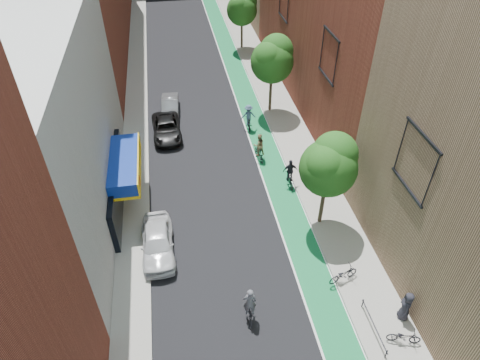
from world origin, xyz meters
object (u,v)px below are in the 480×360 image
parked_car_silver (170,106)px  cyclist_lane_near (259,149)px  cyclist_lane_far (249,118)px  parked_car_black (167,128)px  cyclist_lead (250,308)px  cyclist_lane_mid (290,176)px  pedestrian (406,306)px  parked_car_white (158,242)px

parked_car_silver → cyclist_lane_near: 10.04m
parked_car_silver → cyclist_lane_far: size_ratio=1.87×
parked_car_black → cyclist_lane_far: (6.70, -0.08, 0.30)m
cyclist_lane_near → cyclist_lane_far: size_ratio=1.00×
cyclist_lead → cyclist_lane_mid: (4.75, 9.88, -0.02)m
parked_car_silver → cyclist_lane_mid: size_ratio=1.94×
cyclist_lead → parked_car_black: bearing=-74.2°
cyclist_lane_far → parked_car_silver: bearing=-26.4°
cyclist_lane_far → pedestrian: bearing=106.7°
parked_car_black → cyclist_lane_mid: size_ratio=2.31×
pedestrian → parked_car_black: bearing=-129.3°
cyclist_lane_near → cyclist_lane_far: (0.04, 4.28, 0.06)m
parked_car_white → parked_car_silver: size_ratio=1.15×
parked_car_silver → pedestrian: size_ratio=2.22×
parked_car_white → parked_car_silver: (1.49, 15.84, -0.13)m
parked_car_silver → parked_car_black: bearing=-94.0°
parked_car_black → cyclist_lead: bearing=-81.0°
parked_car_black → pedestrian: bearing=-61.7°
cyclist_lead → cyclist_lane_near: size_ratio=1.04×
parked_car_silver → cyclist_lead: bearing=-78.6°
cyclist_lead → cyclist_lane_mid: size_ratio=1.07×
parked_car_black → parked_car_silver: bearing=80.6°
cyclist_lane_mid → cyclist_lane_far: cyclist_lane_far is taller
parked_car_white → parked_car_black: size_ratio=0.97×
cyclist_lane_near → cyclist_lane_mid: bearing=104.9°
parked_car_white → cyclist_lane_mid: (9.19, 4.59, 0.01)m
parked_car_black → cyclist_lead: cyclist_lead is taller
parked_car_white → cyclist_lane_near: bearing=45.2°
parked_car_silver → cyclist_lane_far: (6.24, -3.61, 0.31)m
parked_car_white → parked_car_black: bearing=84.5°
parked_car_silver → pedestrian: (10.60, -22.48, 0.39)m
cyclist_lane_near → pedestrian: bearing=97.6°
cyclist_lane_near → pedestrian: cyclist_lane_near is taller
parked_car_black → pedestrian: 21.95m
cyclist_lead → cyclist_lane_far: (3.30, 17.51, 0.15)m
cyclist_lane_near → cyclist_lead: bearing=67.0°
parked_car_black → parked_car_silver: size_ratio=1.19×
parked_car_white → pedestrian: pedestrian is taller
cyclist_lead → parked_car_white: bearing=-45.1°
parked_car_white → cyclist_lane_mid: bearing=25.8°
parked_car_silver → cyclist_lane_mid: (7.70, -11.24, 0.13)m
cyclist_lane_far → cyclist_lead: bearing=83.0°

